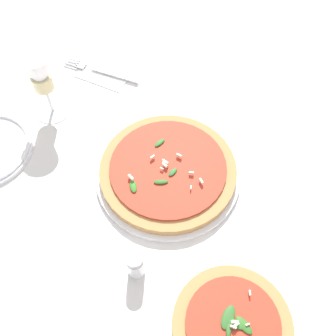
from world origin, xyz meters
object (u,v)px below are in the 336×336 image
object	(u,v)px
fork	(101,71)
shaker_pepper	(136,265)
pizza_arugula_main	(168,171)
pizza_personal_side	(232,326)
wine_glass	(40,75)

from	to	relation	value
fork	shaker_pepper	size ratio (longest dim) A/B	3.07
fork	shaker_pepper	distance (m)	0.54
pizza_arugula_main	pizza_personal_side	bearing A→B (deg)	147.83
fork	wine_glass	bearing A→B (deg)	72.30
pizza_arugula_main	shaker_pepper	xyz separation A→B (m)	(-0.09, 0.20, 0.02)
wine_glass	fork	world-z (taller)	wine_glass
shaker_pepper	wine_glass	bearing A→B (deg)	-22.26
pizza_arugula_main	fork	size ratio (longest dim) A/B	1.51
fork	shaker_pepper	bearing A→B (deg)	123.99
pizza_personal_side	fork	distance (m)	0.68
pizza_arugula_main	wine_glass	bearing A→B (deg)	5.09
pizza_personal_side	wine_glass	world-z (taller)	wine_glass
shaker_pepper	pizza_personal_side	bearing A→B (deg)	-172.56
pizza_arugula_main	fork	distance (m)	0.36
wine_glass	shaker_pepper	distance (m)	0.46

